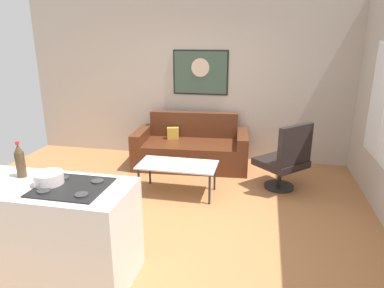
{
  "coord_description": "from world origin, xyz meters",
  "views": [
    {
      "loc": [
        1.13,
        -3.64,
        2.14
      ],
      "look_at": [
        0.17,
        0.9,
        0.7
      ],
      "focal_mm": 32.27,
      "sensor_mm": 36.0,
      "label": 1
    }
  ],
  "objects_px": {
    "coffee_table": "(178,166)",
    "armchair": "(286,159)",
    "mixing_bowl": "(49,179)",
    "soda_bottle_2": "(20,161)",
    "wall_painting": "(200,72)",
    "couch": "(191,149)"
  },
  "relations": [
    {
      "from": "couch",
      "to": "coffee_table",
      "type": "xyz_separation_m",
      "value": [
        0.05,
        -1.16,
        0.12
      ]
    },
    {
      "from": "couch",
      "to": "wall_painting",
      "type": "relative_size",
      "value": 2.02
    },
    {
      "from": "mixing_bowl",
      "to": "soda_bottle_2",
      "type": "bearing_deg",
      "value": 162.31
    },
    {
      "from": "soda_bottle_2",
      "to": "couch",
      "type": "bearing_deg",
      "value": 71.98
    },
    {
      "from": "couch",
      "to": "coffee_table",
      "type": "bearing_deg",
      "value": -87.52
    },
    {
      "from": "soda_bottle_2",
      "to": "wall_painting",
      "type": "relative_size",
      "value": 0.35
    },
    {
      "from": "soda_bottle_2",
      "to": "mixing_bowl",
      "type": "bearing_deg",
      "value": -17.69
    },
    {
      "from": "armchair",
      "to": "soda_bottle_2",
      "type": "xyz_separation_m",
      "value": [
        -2.5,
        -2.25,
        0.58
      ]
    },
    {
      "from": "mixing_bowl",
      "to": "couch",
      "type": "bearing_deg",
      "value": 78.74
    },
    {
      "from": "mixing_bowl",
      "to": "coffee_table",
      "type": "bearing_deg",
      "value": 70.95
    },
    {
      "from": "coffee_table",
      "to": "mixing_bowl",
      "type": "relative_size",
      "value": 4.34
    },
    {
      "from": "couch",
      "to": "wall_painting",
      "type": "height_order",
      "value": "wall_painting"
    },
    {
      "from": "coffee_table",
      "to": "wall_painting",
      "type": "height_order",
      "value": "wall_painting"
    },
    {
      "from": "soda_bottle_2",
      "to": "mixing_bowl",
      "type": "xyz_separation_m",
      "value": [
        0.35,
        -0.11,
        -0.1
      ]
    },
    {
      "from": "wall_painting",
      "to": "mixing_bowl",
      "type": "bearing_deg",
      "value": -100.65
    },
    {
      "from": "armchair",
      "to": "soda_bottle_2",
      "type": "relative_size",
      "value": 2.95
    },
    {
      "from": "couch",
      "to": "mixing_bowl",
      "type": "distance_m",
      "value": 3.21
    },
    {
      "from": "coffee_table",
      "to": "mixing_bowl",
      "type": "height_order",
      "value": "mixing_bowl"
    },
    {
      "from": "couch",
      "to": "soda_bottle_2",
      "type": "relative_size",
      "value": 5.81
    },
    {
      "from": "coffee_table",
      "to": "wall_painting",
      "type": "distance_m",
      "value": 2.0
    },
    {
      "from": "coffee_table",
      "to": "armchair",
      "type": "bearing_deg",
      "value": 16.57
    },
    {
      "from": "couch",
      "to": "mixing_bowl",
      "type": "xyz_separation_m",
      "value": [
        -0.61,
        -3.08,
        0.67
      ]
    }
  ]
}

